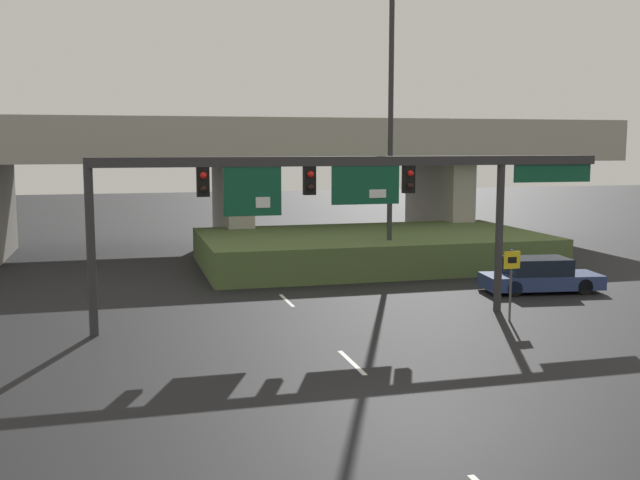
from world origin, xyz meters
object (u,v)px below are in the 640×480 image
speed_limit_sign (511,275)px  parked_sedan_near_right (540,276)px  highway_light_pole_near (391,96)px  signal_gantry (345,186)px

speed_limit_sign → parked_sedan_near_right: (3.74, 4.34, -0.96)m
highway_light_pole_near → parked_sedan_near_right: highway_light_pole_near is taller
signal_gantry → highway_light_pole_near: highway_light_pole_near is taller
signal_gantry → speed_limit_sign: bearing=-15.8°
highway_light_pole_near → parked_sedan_near_right: bearing=-52.1°
parked_sedan_near_right → highway_light_pole_near: bearing=135.0°
speed_limit_sign → highway_light_pole_near: bearing=94.2°
signal_gantry → parked_sedan_near_right: signal_gantry is taller
speed_limit_sign → highway_light_pole_near: (-0.74, 10.09, 6.58)m
highway_light_pole_near → parked_sedan_near_right: (4.47, -5.75, -7.54)m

